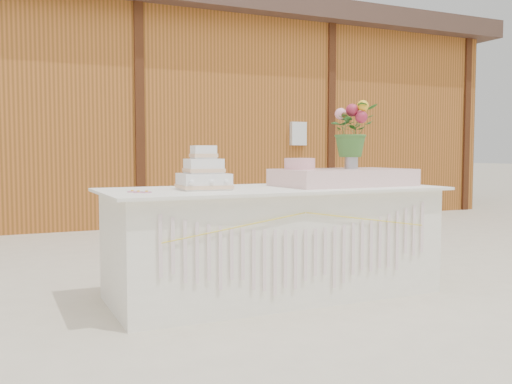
{
  "coord_description": "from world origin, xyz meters",
  "views": [
    {
      "loc": [
        -1.81,
        -3.6,
        1.02
      ],
      "look_at": [
        0.0,
        0.3,
        0.72
      ],
      "focal_mm": 40.0,
      "sensor_mm": 36.0,
      "label": 1
    }
  ],
  "objects": [
    {
      "name": "loose_flowers",
      "position": [
        -0.98,
        0.01,
        0.78
      ],
      "size": [
        0.24,
        0.33,
        0.02
      ],
      "primitive_type": null,
      "rotation": [
        0.0,
        0.0,
        -0.44
      ],
      "color": "pink",
      "rests_on": "cake_table"
    },
    {
      "name": "bouquet",
      "position": [
        0.66,
        0.01,
        1.23
      ],
      "size": [
        0.37,
        0.33,
        0.4
      ],
      "primitive_type": "imported",
      "rotation": [
        0.0,
        0.0,
        0.04
      ],
      "color": "#38692A",
      "rests_on": "flower_vase"
    },
    {
      "name": "ground",
      "position": [
        0.0,
        0.0,
        0.0
      ],
      "size": [
        80.0,
        80.0,
        0.0
      ],
      "primitive_type": "plane",
      "color": "beige",
      "rests_on": "ground"
    },
    {
      "name": "satin_runner",
      "position": [
        0.57,
        -0.01,
        0.83
      ],
      "size": [
        1.01,
        0.6,
        0.13
      ],
      "primitive_type": "cube",
      "rotation": [
        0.0,
        0.0,
        0.03
      ],
      "color": "beige",
      "rests_on": "cake_table"
    },
    {
      "name": "cake_table",
      "position": [
        0.0,
        -0.0,
        0.39
      ],
      "size": [
        2.4,
        1.0,
        0.77
      ],
      "color": "white",
      "rests_on": "ground"
    },
    {
      "name": "flower_vase",
      "position": [
        0.66,
        0.01,
        0.96
      ],
      "size": [
        0.1,
        0.1,
        0.14
      ],
      "primitive_type": "cylinder",
      "color": "#B6B6BB",
      "rests_on": "satin_runner"
    },
    {
      "name": "wedding_cake",
      "position": [
        -0.52,
        0.02,
        0.87
      ],
      "size": [
        0.35,
        0.35,
        0.3
      ],
      "rotation": [
        0.0,
        0.0,
        -0.08
      ],
      "color": "white",
      "rests_on": "cake_table"
    },
    {
      "name": "barn",
      "position": [
        -0.01,
        5.99,
        1.68
      ],
      "size": [
        12.6,
        4.6,
        3.3
      ],
      "color": "#A75923",
      "rests_on": "ground"
    },
    {
      "name": "pink_cake_stand",
      "position": [
        0.24,
        0.05,
        0.89
      ],
      "size": [
        0.29,
        0.29,
        0.21
      ],
      "color": "white",
      "rests_on": "cake_table"
    }
  ]
}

